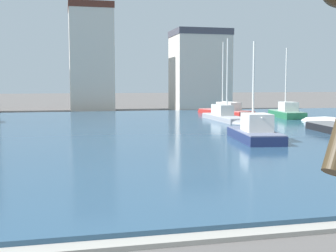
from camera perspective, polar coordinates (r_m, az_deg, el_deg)
The scene contains 8 objects.
harbor_water at distance 30.86m, azimuth -8.66°, elevation -0.84°, with size 86.56×42.19×0.25m, color #2D5170.
quay_edge_coping at distance 10.15m, azimuth 1.18°, elevation -14.56°, with size 86.56×0.50×0.12m, color #ADA89E.
sailboat_red at distance 47.17m, azimuth 7.08°, elevation 1.88°, with size 4.39×8.18×7.81m.
sailboat_navy at distance 26.28m, azimuth 10.90°, elevation -0.96°, with size 2.78×6.54×5.94m.
sailboat_grey at distance 38.54m, azimuth 7.57°, elevation 1.06°, with size 1.74×8.62×7.32m.
sailboat_green at distance 44.11m, azimuth 14.90°, elevation 1.58°, with size 2.67×6.42×6.89m.
townhouse_wide_warehouse at distance 57.09m, azimuth -9.91°, elevation 8.68°, with size 5.46×5.67×13.34m.
townhouse_narrow_midrow at distance 57.40m, azimuth 4.10°, elevation 7.19°, with size 7.00×6.05×10.26m.
Camera 1 is at (-2.36, -2.22, 3.56)m, focal length 47.12 mm.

